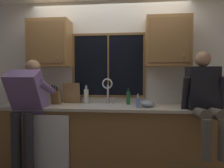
{
  "coord_description": "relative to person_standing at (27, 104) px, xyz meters",
  "views": [
    {
      "loc": [
        0.38,
        -3.26,
        1.36
      ],
      "look_at": [
        0.07,
        -0.3,
        1.24
      ],
      "focal_mm": 32.88,
      "sensor_mm": 36.0,
      "label": 1
    }
  ],
  "objects": [
    {
      "name": "upper_cabinet_left",
      "position": [
        0.14,
        0.46,
        0.89
      ],
      "size": [
        0.64,
        0.36,
        0.72
      ],
      "color": "#9E703D"
    },
    {
      "name": "knife_block",
      "position": [
        0.24,
        0.44,
        0.06
      ],
      "size": [
        0.12,
        0.18,
        0.32
      ],
      "color": "brown",
      "rests_on": "countertop"
    },
    {
      "name": "countertop",
      "position": [
        1.06,
        0.32,
        -0.07
      ],
      "size": [
        3.24,
        0.62,
        0.04
      ],
      "primitive_type": "cube",
      "color": "beige",
      "rests_on": "lower_cabinet_run"
    },
    {
      "name": "window_glass",
      "position": [
        1.04,
        0.63,
        0.55
      ],
      "size": [
        1.1,
        0.02,
        0.95
      ],
      "primitive_type": "cube",
      "color": "black"
    },
    {
      "name": "upper_cabinet_right",
      "position": [
        1.94,
        0.46,
        0.89
      ],
      "size": [
        0.64,
        0.36,
        0.72
      ],
      "color": "#9E703D"
    },
    {
      "name": "window_frame_left",
      "position": [
        0.47,
        0.62,
        0.55
      ],
      "size": [
        0.03,
        0.02,
        0.95
      ],
      "primitive_type": "cube",
      "color": "brown"
    },
    {
      "name": "mixing_bowl",
      "position": [
        1.64,
        0.28,
        -0.01
      ],
      "size": [
        0.2,
        0.2,
        0.1
      ],
      "primitive_type": "ellipsoid",
      "color": "#8C99A8",
      "rests_on": "countertop"
    },
    {
      "name": "back_wall",
      "position": [
        1.06,
        0.69,
        0.3
      ],
      "size": [
        5.58,
        0.12,
        2.55
      ],
      "primitive_type": "cube",
      "color": "silver",
      "rests_on": "floor"
    },
    {
      "name": "soap_dispenser",
      "position": [
        1.5,
        0.2,
        0.02
      ],
      "size": [
        0.06,
        0.07,
        0.19
      ],
      "color": "#668CCC",
      "rests_on": "countertop"
    },
    {
      "name": "person_sitting_on_counter",
      "position": [
        2.34,
        0.06,
        0.13
      ],
      "size": [
        0.54,
        0.62,
        1.26
      ],
      "color": "#595147",
      "rests_on": "countertop"
    },
    {
      "name": "window_frame_top",
      "position": [
        1.04,
        0.62,
        1.05
      ],
      "size": [
        1.17,
        0.02,
        0.04
      ],
      "primitive_type": "cube",
      "color": "brown"
    },
    {
      "name": "dishwasher_front",
      "position": [
        0.28,
        0.03,
        -0.51
      ],
      "size": [
        0.6,
        0.02,
        0.74
      ],
      "primitive_type": "cube",
      "color": "white"
    },
    {
      "name": "window_frame_bottom",
      "position": [
        1.04,
        0.62,
        0.06
      ],
      "size": [
        1.17,
        0.02,
        0.04
      ],
      "primitive_type": "cube",
      "color": "brown"
    },
    {
      "name": "window_mullion_center",
      "position": [
        1.04,
        0.61,
        0.55
      ],
      "size": [
        0.02,
        0.02,
        0.95
      ],
      "primitive_type": "cube",
      "color": "brown"
    },
    {
      "name": "faucet",
      "position": [
        1.05,
        0.51,
        0.2
      ],
      "size": [
        0.18,
        0.09,
        0.4
      ],
      "color": "silver",
      "rests_on": "countertop"
    },
    {
      "name": "bottle_tall_clear",
      "position": [
        1.36,
        0.5,
        0.05
      ],
      "size": [
        0.06,
        0.06,
        0.26
      ],
      "color": "#1E592D",
      "rests_on": "countertop"
    },
    {
      "name": "window_frame_right",
      "position": [
        1.61,
        0.62,
        0.55
      ],
      "size": [
        0.03,
        0.02,
        0.95
      ],
      "primitive_type": "cube",
      "color": "brown"
    },
    {
      "name": "lower_cabinet_run",
      "position": [
        1.06,
        0.34,
        -0.53
      ],
      "size": [
        3.18,
        0.58,
        0.88
      ],
      "primitive_type": "cube",
      "color": "olive",
      "rests_on": "floor"
    },
    {
      "name": "cutting_board",
      "position": [
        0.46,
        0.55,
        0.11
      ],
      "size": [
        0.27,
        0.09,
        0.33
      ],
      "primitive_type": "cube",
      "rotation": [
        0.21,
        0.0,
        0.0
      ],
      "color": "#997047",
      "rests_on": "countertop"
    },
    {
      "name": "sink",
      "position": [
        1.04,
        0.33,
        -0.15
      ],
      "size": [
        0.8,
        0.46,
        0.21
      ],
      "color": "#B7B7BC",
      "rests_on": "lower_cabinet_run"
    },
    {
      "name": "person_standing",
      "position": [
        0.0,
        0.0,
        0.0
      ],
      "size": [
        0.53,
        0.67,
        1.59
      ],
      "color": "#262628",
      "rests_on": "floor"
    },
    {
      "name": "bottle_green_glass",
      "position": [
        0.7,
        0.54,
        0.07
      ],
      "size": [
        0.08,
        0.08,
        0.3
      ],
      "color": "silver",
      "rests_on": "countertop"
    }
  ]
}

